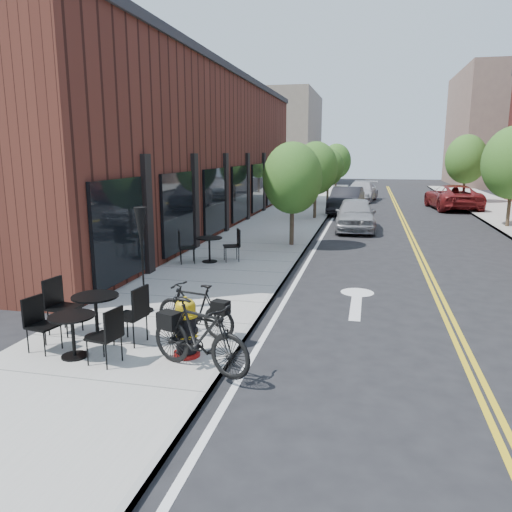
% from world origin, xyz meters
% --- Properties ---
extents(ground, '(120.00, 120.00, 0.00)m').
position_xyz_m(ground, '(0.00, 0.00, 0.00)').
color(ground, black).
rests_on(ground, ground).
extents(sidewalk_near, '(4.00, 70.00, 0.12)m').
position_xyz_m(sidewalk_near, '(-2.00, 10.00, 0.06)').
color(sidewalk_near, '#9E9B93').
rests_on(sidewalk_near, ground).
extents(building_near, '(5.00, 28.00, 7.00)m').
position_xyz_m(building_near, '(-6.50, 14.00, 3.50)').
color(building_near, '#492017').
rests_on(building_near, ground).
extents(bg_building_left, '(8.00, 14.00, 10.00)m').
position_xyz_m(bg_building_left, '(-8.00, 48.00, 5.00)').
color(bg_building_left, '#726656').
rests_on(bg_building_left, ground).
extents(bg_building_right, '(10.00, 16.00, 12.00)m').
position_xyz_m(bg_building_right, '(16.00, 50.00, 6.00)').
color(bg_building_right, brown).
rests_on(bg_building_right, ground).
extents(tree_near_a, '(2.20, 2.20, 3.81)m').
position_xyz_m(tree_near_a, '(-0.60, 9.00, 2.60)').
color(tree_near_a, '#382B1E').
rests_on(tree_near_a, sidewalk_near).
extents(tree_near_b, '(2.30, 2.30, 3.98)m').
position_xyz_m(tree_near_b, '(-0.60, 17.00, 2.71)').
color(tree_near_b, '#382B1E').
rests_on(tree_near_b, sidewalk_near).
extents(tree_near_c, '(2.10, 2.10, 3.67)m').
position_xyz_m(tree_near_c, '(-0.60, 25.00, 2.53)').
color(tree_near_c, '#382B1E').
rests_on(tree_near_c, sidewalk_near).
extents(tree_near_d, '(2.40, 2.40, 4.11)m').
position_xyz_m(tree_near_d, '(-0.60, 33.00, 2.79)').
color(tree_near_d, '#382B1E').
rests_on(tree_near_d, sidewalk_near).
extents(tree_far_c, '(2.80, 2.80, 4.62)m').
position_xyz_m(tree_far_c, '(8.60, 28.00, 3.06)').
color(tree_far_c, '#382B1E').
rests_on(tree_far_c, sidewalk_far).
extents(fire_hydrant, '(0.49, 0.49, 1.05)m').
position_xyz_m(fire_hydrant, '(-0.75, -1.80, 0.62)').
color(fire_hydrant, maroon).
rests_on(fire_hydrant, sidewalk_near).
extents(bicycle_left, '(1.78, 0.91, 1.03)m').
position_xyz_m(bicycle_left, '(-0.93, -0.85, 0.64)').
color(bicycle_left, black).
rests_on(bicycle_left, sidewalk_near).
extents(bicycle_right, '(2.01, 1.19, 1.17)m').
position_xyz_m(bicycle_right, '(-0.32, -2.31, 0.70)').
color(bicycle_right, black).
rests_on(bicycle_right, sidewalk_near).
extents(bistro_set_a, '(2.03, 0.96, 1.07)m').
position_xyz_m(bistro_set_a, '(-2.69, -1.37, 0.66)').
color(bistro_set_a, black).
rests_on(bistro_set_a, sidewalk_near).
extents(bistro_set_b, '(1.83, 0.90, 0.96)m').
position_xyz_m(bistro_set_b, '(-2.60, -2.27, 0.61)').
color(bistro_set_b, black).
rests_on(bistro_set_b, sidewalk_near).
extents(bistro_set_c, '(1.92, 1.22, 1.03)m').
position_xyz_m(bistro_set_c, '(-2.68, 5.41, 0.64)').
color(bistro_set_c, black).
rests_on(bistro_set_c, sidewalk_near).
extents(patio_umbrella, '(0.37, 0.37, 2.29)m').
position_xyz_m(patio_umbrella, '(-2.51, 0.30, 1.76)').
color(patio_umbrella, black).
rests_on(patio_umbrella, sidewalk_near).
extents(parked_car_a, '(1.93, 4.47, 1.50)m').
position_xyz_m(parked_car_a, '(1.60, 13.86, 0.75)').
color(parked_car_a, gray).
rests_on(parked_car_a, ground).
extents(parked_car_b, '(2.02, 4.83, 1.55)m').
position_xyz_m(parked_car_b, '(0.90, 20.19, 0.78)').
color(parked_car_b, black).
rests_on(parked_car_b, ground).
extents(parked_car_c, '(2.67, 5.17, 1.43)m').
position_xyz_m(parked_car_c, '(1.60, 28.21, 0.72)').
color(parked_car_c, '#B2B2B7').
rests_on(parked_car_c, ground).
extents(parked_car_far, '(3.18, 5.83, 1.55)m').
position_xyz_m(parked_car_far, '(7.29, 23.94, 0.78)').
color(parked_car_far, maroon).
rests_on(parked_car_far, ground).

